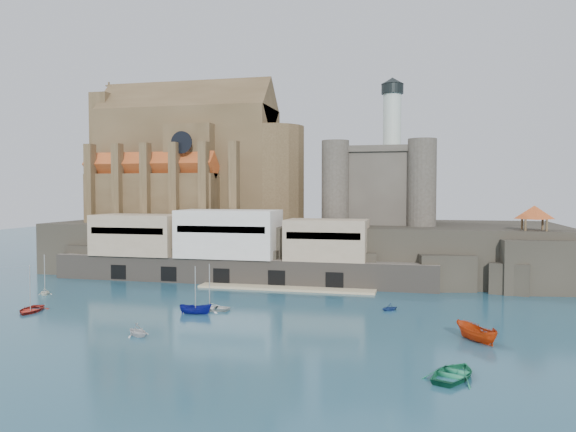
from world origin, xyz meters
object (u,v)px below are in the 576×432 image
Objects in this scene: pavilion at (534,214)px; boat_2 at (196,314)px; castle_keep at (381,182)px; boat_0 at (31,312)px; boat_1 at (138,336)px; church at (195,165)px.

pavilion reaches higher than boat_2.
boat_0 is at bearing -132.36° from castle_keep.
castle_keep reaches higher than boat_1.
boat_0 is at bearing 93.52° from boat_2.
pavilion is at bearing -65.25° from boat_2.
church is 7.34× the size of pavilion.
boat_2 reaches higher than boat_1.
church is at bearing 15.96° from boat_2.
church reaches higher than castle_keep.
boat_2 is at bearing -115.94° from castle_keep.
castle_keep is 52.33m from boat_2.
castle_keep reaches higher than pavilion.
boat_2 is at bearing -67.30° from church.
boat_0 is (-3.70, -48.92, -22.13)m from church.
church is 68.65m from pavilion.
church is at bearing 47.20° from boat_1.
pavilion is (66.13, -15.85, -9.40)m from church.
boat_2 is (22.46, 4.06, 0.00)m from boat_0.
church is 1.60× the size of castle_keep.
pavilion is 65.51m from boat_1.
castle_keep is 4.58× the size of pavilion.
church reaches higher than boat_1.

